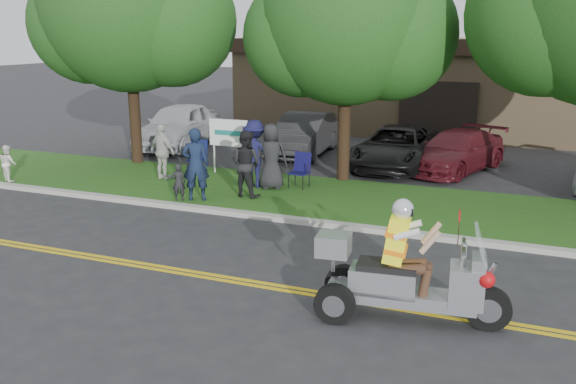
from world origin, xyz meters
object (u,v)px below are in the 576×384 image
at_px(spectator_adult_right, 163,152).
at_px(spectator_adult_left, 196,164).
at_px(parked_car_right, 456,151).
at_px(spectator_adult_mid, 246,164).
at_px(trike_scooter, 402,279).
at_px(parked_car_left, 304,134).
at_px(lawn_chair_b, 301,168).
at_px(lawn_chair_a, 198,154).
at_px(parked_car_mid, 396,147).
at_px(parked_car_far_left, 179,125).

bearing_deg(spectator_adult_right, spectator_adult_left, 156.64).
xyz_separation_m(spectator_adult_right, parked_car_right, (7.71, 4.73, -0.28)).
relative_size(spectator_adult_left, spectator_adult_mid, 1.07).
relative_size(trike_scooter, parked_car_left, 0.65).
bearing_deg(trike_scooter, spectator_adult_right, 136.86).
distance_m(lawn_chair_b, spectator_adult_left, 3.04).
bearing_deg(spectator_adult_left, lawn_chair_a, -83.95).
height_order(lawn_chair_b, parked_car_left, parked_car_left).
bearing_deg(spectator_adult_mid, parked_car_right, -121.95).
bearing_deg(spectator_adult_left, spectator_adult_right, -61.82).
relative_size(parked_car_left, parked_car_mid, 0.94).
relative_size(parked_car_far_left, parked_car_right, 1.11).
height_order(parked_car_far_left, parked_car_left, parked_car_far_left).
relative_size(trike_scooter, lawn_chair_b, 3.08).
relative_size(parked_car_left, parked_car_right, 1.02).
distance_m(lawn_chair_b, parked_car_right, 5.51).
height_order(spectator_adult_left, parked_car_mid, spectator_adult_left).
xyz_separation_m(lawn_chair_b, spectator_adult_right, (-4.03, -0.63, 0.27)).
bearing_deg(spectator_adult_left, trike_scooter, 120.75).
bearing_deg(spectator_adult_right, lawn_chair_b, -155.81).
distance_m(trike_scooter, spectator_adult_mid, 7.41).
xyz_separation_m(parked_car_mid, parked_car_right, (1.86, 0.21, -0.03)).
bearing_deg(trike_scooter, parked_car_mid, 96.21).
xyz_separation_m(lawn_chair_b, parked_car_mid, (1.82, 3.90, 0.02)).
distance_m(parked_car_left, parked_car_mid, 3.61).
bearing_deg(parked_car_mid, lawn_chair_b, -114.43).
xyz_separation_m(spectator_adult_mid, parked_car_far_left, (-5.69, 5.95, -0.14)).
distance_m(spectator_adult_left, parked_car_mid, 7.25).
xyz_separation_m(lawn_chair_a, parked_car_mid, (5.33, 3.42, -0.01)).
distance_m(lawn_chair_b, spectator_adult_mid, 1.79).
distance_m(spectator_adult_right, parked_car_left, 5.89).
bearing_deg(spectator_adult_mid, lawn_chair_a, -29.46).
xyz_separation_m(trike_scooter, lawn_chair_a, (-7.70, 7.25, -0.00)).
height_order(trike_scooter, lawn_chair_b, trike_scooter).
bearing_deg(parked_car_left, spectator_adult_mid, -87.24).
xyz_separation_m(trike_scooter, parked_car_left, (-5.87, 11.55, 0.07)).
distance_m(spectator_adult_right, parked_car_mid, 7.40).
height_order(lawn_chair_a, parked_car_right, parked_car_right).
relative_size(spectator_adult_mid, parked_car_right, 0.40).
relative_size(spectator_adult_right, parked_car_left, 0.36).
xyz_separation_m(spectator_adult_right, parked_car_left, (2.35, 5.40, -0.17)).
bearing_deg(parked_car_far_left, trike_scooter, -53.26).
height_order(spectator_adult_left, parked_car_far_left, spectator_adult_left).
bearing_deg(parked_car_mid, lawn_chair_a, -146.66).
relative_size(parked_car_far_left, parked_car_left, 1.08).
xyz_separation_m(spectator_adult_left, parked_car_right, (5.65, 6.38, -0.40)).
bearing_deg(trike_scooter, parked_car_left, 110.63).
bearing_deg(lawn_chair_b, parked_car_right, 53.75).
bearing_deg(spectator_adult_mid, spectator_adult_right, -7.47).
xyz_separation_m(trike_scooter, lawn_chair_b, (-4.19, 6.78, -0.03)).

